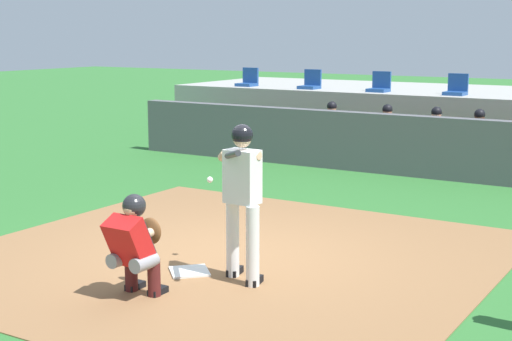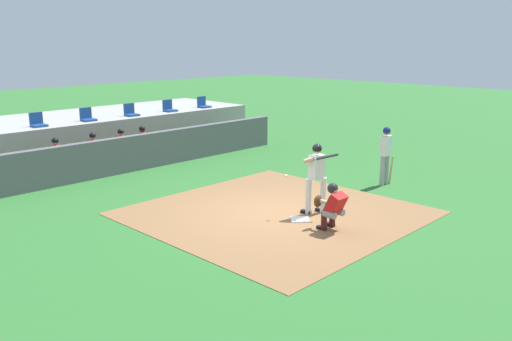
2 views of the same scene
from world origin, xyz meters
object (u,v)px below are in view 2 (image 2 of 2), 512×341
(dugout_player_2, at_px, (124,147))
(stadium_seat_3, at_px, (87,117))
(dugout_player_3, at_px, (145,143))
(stadium_seat_2, at_px, (38,123))
(dugout_player_1, at_px, (96,151))
(on_deck_batter, at_px, (386,152))
(stadium_seat_6, at_px, (203,104))
(stadium_seat_4, at_px, (131,112))
(home_plate, at_px, (300,219))
(batter_at_plate, at_px, (316,174))
(catcher_crouched, at_px, (332,205))
(dugout_player_0, at_px, (58,157))
(stadium_seat_5, at_px, (169,108))

(dugout_player_2, xyz_separation_m, stadium_seat_3, (-0.19, 2.03, 0.86))
(dugout_player_3, relative_size, stadium_seat_2, 2.71)
(stadium_seat_2, xyz_separation_m, stadium_seat_3, (1.86, 0.00, 0.00))
(dugout_player_1, height_order, stadium_seat_3, stadium_seat_3)
(on_deck_batter, relative_size, stadium_seat_6, 3.72)
(dugout_player_2, bearing_deg, stadium_seat_2, 135.19)
(stadium_seat_3, height_order, stadium_seat_4, same)
(home_plate, distance_m, stadium_seat_2, 10.46)
(batter_at_plate, relative_size, dugout_player_2, 1.39)
(stadium_seat_6, bearing_deg, catcher_crouched, -116.64)
(on_deck_batter, bearing_deg, dugout_player_0, 129.57)
(dugout_player_3, bearing_deg, dugout_player_2, 180.00)
(catcher_crouched, bearing_deg, on_deck_batter, 15.49)
(batter_at_plate, relative_size, dugout_player_1, 1.39)
(stadium_seat_4, relative_size, stadium_seat_6, 1.00)
(catcher_crouched, bearing_deg, stadium_seat_6, 63.36)
(dugout_player_1, bearing_deg, home_plate, -83.84)
(stadium_seat_3, distance_m, stadium_seat_4, 1.86)
(catcher_crouched, height_order, dugout_player_0, dugout_player_0)
(dugout_player_3, relative_size, stadium_seat_5, 2.71)
(dugout_player_2, height_order, stadium_seat_4, stadium_seat_4)
(on_deck_batter, xyz_separation_m, stadium_seat_6, (1.24, 9.92, 0.51))
(dugout_player_0, relative_size, stadium_seat_2, 2.71)
(dugout_player_1, bearing_deg, on_deck_batter, -56.54)
(dugout_player_2, distance_m, dugout_player_3, 0.88)
(dugout_player_0, xyz_separation_m, stadium_seat_2, (0.33, 2.03, 0.86))
(catcher_crouched, distance_m, stadium_seat_2, 11.31)
(catcher_crouched, bearing_deg, stadium_seat_2, 99.45)
(catcher_crouched, distance_m, stadium_seat_4, 11.31)
(dugout_player_1, relative_size, stadium_seat_5, 2.71)
(dugout_player_3, xyz_separation_m, stadium_seat_3, (-1.07, 2.03, 0.86))
(dugout_player_2, height_order, stadium_seat_5, stadium_seat_5)
(stadium_seat_2, distance_m, stadium_seat_4, 3.71)
(home_plate, bearing_deg, dugout_player_1, 96.16)
(stadium_seat_2, relative_size, stadium_seat_3, 1.00)
(dugout_player_1, bearing_deg, stadium_seat_5, 23.89)
(catcher_crouched, relative_size, dugout_player_3, 1.36)
(batter_at_plate, bearing_deg, dugout_player_1, 101.00)
(stadium_seat_2, distance_m, stadium_seat_3, 1.86)
(catcher_crouched, height_order, on_deck_batter, on_deck_batter)
(stadium_seat_4, xyz_separation_m, stadium_seat_6, (3.71, 0.00, 0.00))
(batter_at_plate, height_order, dugout_player_0, batter_at_plate)
(dugout_player_2, bearing_deg, stadium_seat_4, 50.69)
(stadium_seat_4, bearing_deg, dugout_player_0, -153.28)
(stadium_seat_2, bearing_deg, dugout_player_0, -99.16)
(on_deck_batter, distance_m, stadium_seat_2, 11.70)
(catcher_crouched, bearing_deg, stadium_seat_5, 71.50)
(stadium_seat_3, height_order, stadium_seat_6, same)
(dugout_player_2, xyz_separation_m, stadium_seat_6, (5.38, 2.03, 0.86))
(dugout_player_3, bearing_deg, dugout_player_0, 180.00)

